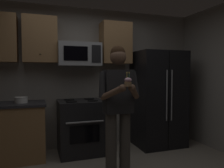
# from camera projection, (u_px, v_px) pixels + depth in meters

# --- Properties ---
(wall_back) EXTENTS (4.40, 0.10, 2.60)m
(wall_back) POSITION_uv_depth(u_px,v_px,m) (85.00, 78.00, 4.19)
(wall_back) COLOR gray
(wall_back) RESTS_ON ground
(oven_range) EXTENTS (0.76, 0.70, 0.93)m
(oven_range) POSITION_uv_depth(u_px,v_px,m) (81.00, 127.00, 3.82)
(oven_range) COLOR black
(oven_range) RESTS_ON ground
(microwave) EXTENTS (0.74, 0.41, 0.40)m
(microwave) POSITION_uv_depth(u_px,v_px,m) (79.00, 54.00, 3.86)
(microwave) COLOR #9EA0A5
(refrigerator) EXTENTS (0.90, 0.75, 1.80)m
(refrigerator) POSITION_uv_depth(u_px,v_px,m) (158.00, 99.00, 4.24)
(refrigerator) COLOR black
(refrigerator) RESTS_ON ground
(cabinet_row_upper) EXTENTS (2.78, 0.36, 0.76)m
(cabinet_row_upper) POSITION_uv_depth(u_px,v_px,m) (45.00, 40.00, 3.72)
(cabinet_row_upper) COLOR #9E7247
(bowl_large_white) EXTENTS (0.20, 0.20, 0.09)m
(bowl_large_white) POSITION_uv_depth(u_px,v_px,m) (21.00, 100.00, 3.50)
(bowl_large_white) COLOR white
(bowl_large_white) RESTS_ON counter_left
(person) EXTENTS (0.60, 0.48, 1.76)m
(person) POSITION_uv_depth(u_px,v_px,m) (118.00, 103.00, 2.95)
(person) COLOR #4C4742
(person) RESTS_ON ground
(cupcake) EXTENTS (0.09, 0.09, 0.17)m
(cupcake) POSITION_uv_depth(u_px,v_px,m) (128.00, 82.00, 2.62)
(cupcake) COLOR #A87F56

